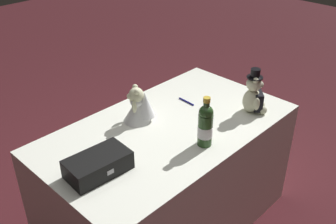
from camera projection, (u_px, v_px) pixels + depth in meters
name	position (u px, v px, depth m)	size (l,w,h in m)	color
ground_plane	(168.00, 221.00, 2.68)	(12.00, 12.00, 0.00)	#47191E
reception_table	(168.00, 178.00, 2.49)	(1.53, 0.86, 0.77)	white
teddy_bear_groom	(254.00, 96.00, 2.39)	(0.16, 0.15, 0.29)	beige
teddy_bear_bride	(139.00, 106.00, 2.31)	(0.21, 0.20, 0.23)	white
champagne_bottle	(205.00, 125.00, 2.08)	(0.08, 0.08, 0.29)	#2C4F23
signing_pen	(186.00, 101.00, 2.55)	(0.02, 0.14, 0.01)	navy
gift_case_black	(98.00, 165.00, 1.91)	(0.32, 0.20, 0.10)	black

